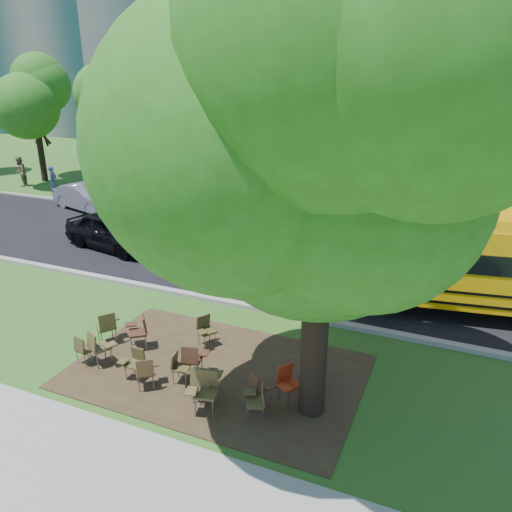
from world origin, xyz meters
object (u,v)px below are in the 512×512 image
at_px(pedestrian_b, 20,172).
at_px(chair_12, 287,380).
at_px(chair_0, 84,348).
at_px(chair_13, 310,363).
at_px(school_bus, 456,259).
at_px(chair_3, 135,360).
at_px(chair_6, 258,399).
at_px(chair_11, 193,358).
at_px(chair_4, 204,379).
at_px(main_tree, 324,143).
at_px(chair_2, 146,370).
at_px(pedestrian_a, 53,180).
at_px(chair_8, 107,325).
at_px(chair_7, 259,385).
at_px(chair_14, 179,365).
at_px(chair_10, 205,328).
at_px(chair_5, 205,388).
at_px(black_car, 113,231).
at_px(chair_1, 98,345).
at_px(bg_car_red, 184,216).
at_px(bg_car_silver, 87,197).
at_px(chair_9, 139,329).

bearing_deg(pedestrian_b, chair_12, 29.44).
relative_size(chair_0, chair_13, 1.02).
height_order(school_bus, chair_3, school_bus).
height_order(chair_6, chair_11, chair_11).
distance_m(chair_4, chair_11, 1.02).
distance_m(main_tree, chair_11, 6.01).
relative_size(chair_2, pedestrian_b, 0.45).
bearing_deg(pedestrian_a, chair_6, -139.81).
xyz_separation_m(chair_4, pedestrian_a, (-17.80, 13.92, 0.26)).
bearing_deg(chair_8, pedestrian_b, 88.01).
bearing_deg(chair_6, chair_4, 67.13).
height_order(chair_7, chair_12, chair_12).
relative_size(chair_2, pedestrian_a, 0.49).
bearing_deg(chair_14, chair_0, -94.68).
height_order(chair_4, chair_7, chair_4).
relative_size(chair_8, chair_10, 1.11).
bearing_deg(school_bus, chair_11, -139.91).
xyz_separation_m(chair_2, chair_11, (0.74, 0.84, 0.03)).
xyz_separation_m(chair_0, chair_11, (2.77, 0.59, 0.06)).
distance_m(chair_7, chair_12, 0.65).
relative_size(chair_5, black_car, 0.22).
xyz_separation_m(chair_5, chair_8, (-3.78, 1.47, -0.01)).
bearing_deg(chair_4, chair_2, 173.23).
xyz_separation_m(chair_1, chair_14, (2.23, 0.16, -0.10)).
xyz_separation_m(chair_1, chair_10, (1.96, 1.91, -0.06)).
height_order(black_car, bg_car_red, black_car).
bearing_deg(pedestrian_b, chair_13, 31.43).
xyz_separation_m(chair_3, bg_car_red, (-5.10, 10.78, 0.17)).
bearing_deg(bg_car_red, chair_6, -117.98).
bearing_deg(chair_5, chair_3, -24.76).
xyz_separation_m(chair_13, bg_car_red, (-8.96, 9.24, 0.18)).
bearing_deg(chair_0, chair_4, 8.77).
bearing_deg(chair_14, chair_10, 178.29).
xyz_separation_m(chair_1, chair_13, (5.02, 1.46, -0.11)).
height_order(chair_3, chair_14, same).
bearing_deg(chair_14, chair_1, -96.38).
height_order(chair_14, bg_car_silver, bg_car_silver).
xyz_separation_m(chair_6, pedestrian_a, (-19.13, 13.97, 0.35)).
bearing_deg(pedestrian_a, black_car, -137.84).
height_order(chair_4, chair_9, chair_4).
xyz_separation_m(main_tree, chair_3, (-4.25, -0.49, -5.27)).
bearing_deg(chair_7, chair_14, -144.78).
bearing_deg(chair_14, chair_9, -128.45).
bearing_deg(chair_6, black_car, 31.64).
bearing_deg(pedestrian_a, chair_5, -141.91).
height_order(chair_11, chair_14, chair_11).
height_order(chair_4, pedestrian_b, pedestrian_b).
height_order(chair_1, chair_13, chair_1).
height_order(chair_9, chair_11, chair_9).
distance_m(chair_0, chair_10, 3.07).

